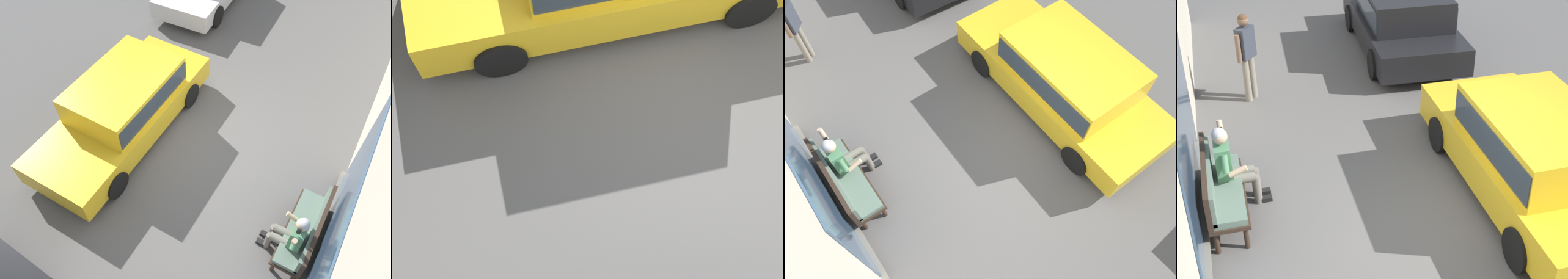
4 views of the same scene
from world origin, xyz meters
TOP-DOWN VIEW (x-y plane):
  - ground_plane at (0.00, 0.00)m, footprint 60.00×60.00m
  - bench at (1.07, 2.90)m, footprint 1.67×0.55m
  - person_on_phone at (1.36, 2.68)m, footprint 0.73×0.74m
  - parked_car_mid at (0.36, -1.59)m, footprint 4.68×1.91m
  - parked_car_far at (6.00, -1.40)m, footprint 4.42×2.18m
  - pedestrian_standing at (4.58, 2.12)m, footprint 0.44×0.39m

SIDE VIEW (x-z plane):
  - ground_plane at x=0.00m, z-range 0.00..0.00m
  - bench at x=1.07m, z-range 0.06..1.03m
  - person_on_phone at x=1.36m, z-range 0.03..1.33m
  - parked_car_mid at x=0.36m, z-range 0.06..1.53m
  - parked_car_far at x=6.00m, z-range 0.06..1.52m
  - pedestrian_standing at x=4.58m, z-range 0.16..1.89m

